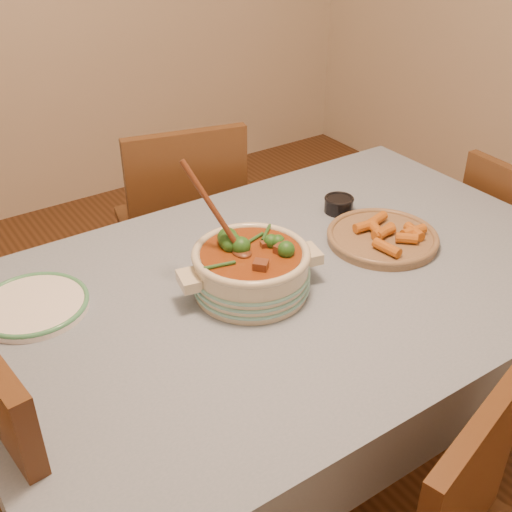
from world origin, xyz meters
The scene contains 7 objects.
floor centered at (0.00, 0.00, 0.00)m, with size 4.50×4.50×0.00m, color #452813.
dining_table centered at (0.00, 0.00, 0.66)m, with size 1.68×1.08×0.76m.
stew_casserole centered at (-0.12, 0.01, 0.83)m, with size 0.38×0.35×0.36m.
white_plate centered at (-0.62, 0.25, 0.77)m, with size 0.33×0.33×0.02m.
condiment_bowl centered at (0.35, 0.22, 0.78)m, with size 0.12×0.12×0.05m.
fried_plate centered at (0.33, 0.00, 0.78)m, with size 0.32×0.32×0.05m.
chair_far centered at (0.10, 0.81, 0.53)m, with size 0.52×0.52×0.93m.
Camera 1 is at (-0.88, -1.13, 1.71)m, focal length 45.00 mm.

